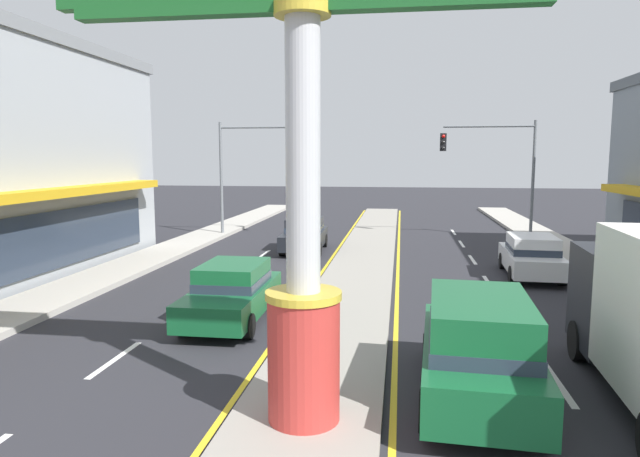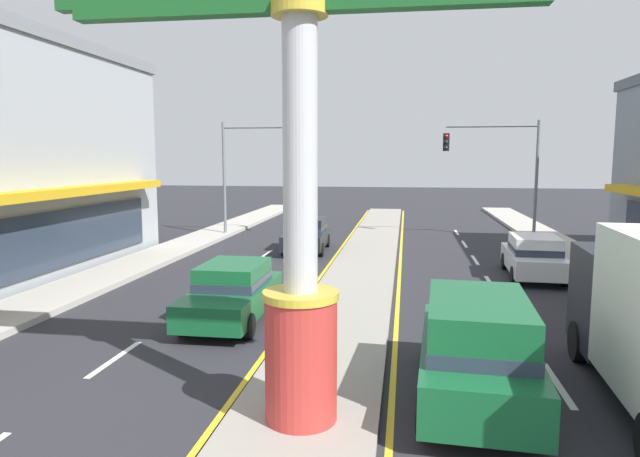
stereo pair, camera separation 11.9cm
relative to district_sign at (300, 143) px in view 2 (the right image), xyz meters
name	(u,v)px [view 2 (the right image)]	position (x,y,z in m)	size (l,w,h in m)	color
median_strip	(359,277)	(0.00, 11.19, -4.47)	(2.48, 52.00, 0.14)	gray
sidewalk_left	(97,280)	(-8.94, 9.19, -4.45)	(2.21, 60.00, 0.18)	#ADA89E
lane_markings	(356,287)	(0.00, 9.84, -4.53)	(9.22, 52.00, 0.01)	silver
district_sign	(300,143)	(0.00, 0.00, 0.00)	(7.67, 1.21, 7.98)	#B7332D
traffic_light_left_side	(255,158)	(-6.48, 21.03, -0.29)	(4.86, 0.46, 6.20)	slate
traffic_light_right_side	(502,158)	(6.48, 21.81, -0.29)	(4.86, 0.46, 6.20)	slate
sedan_near_right_lane	(307,234)	(-2.89, 16.76, -3.75)	(1.95, 4.36, 1.53)	black
sedan_near_left_lane	(233,291)	(-2.89, 5.54, -3.75)	(1.85, 4.31, 1.53)	#14562D
suv_mid_left_lane	(477,348)	(2.89, 1.41, -3.55)	(2.17, 4.70, 1.90)	#14562D
sedan_far_left_oncoming	(534,256)	(6.19, 12.36, -3.75)	(2.00, 4.38, 1.53)	white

